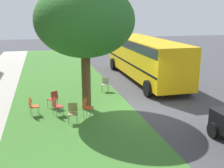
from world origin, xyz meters
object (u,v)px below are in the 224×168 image
at_px(chair_3, 105,83).
at_px(chair_4, 73,111).
at_px(chair_2, 33,105).
at_px(chair_1, 87,106).
at_px(school_bus, 145,55).
at_px(street_tree, 85,21).
at_px(chair_0, 53,98).
at_px(chair_5, 57,105).

relative_size(chair_3, chair_4, 1.00).
relative_size(chair_2, chair_4, 1.00).
xyz_separation_m(chair_1, school_bus, (6.29, -5.13, 1.24)).
xyz_separation_m(street_tree, chair_0, (0.57, 1.60, -3.78)).
distance_m(chair_2, chair_5, 1.12).
bearing_deg(chair_1, chair_3, -24.10).
distance_m(chair_1, chair_4, 0.91).
distance_m(chair_0, chair_2, 1.33).
bearing_deg(chair_5, chair_2, 75.16).
bearing_deg(school_bus, chair_0, 125.21).
height_order(chair_0, chair_5, same).
bearing_deg(chair_3, chair_4, 151.28).
distance_m(street_tree, chair_5, 4.11).
distance_m(chair_2, chair_4, 2.16).
bearing_deg(chair_1, chair_4, 128.95).
bearing_deg(chair_2, street_tree, -82.67).
height_order(chair_0, chair_4, same).
bearing_deg(chair_2, chair_1, -107.23).
xyz_separation_m(chair_1, chair_2, (0.75, 2.42, 0.00)).
height_order(chair_3, chair_4, same).
bearing_deg(chair_5, chair_3, -41.74).
bearing_deg(chair_0, street_tree, -109.56).
xyz_separation_m(chair_3, chair_5, (-3.47, 3.09, 0.00)).
relative_size(chair_3, school_bus, 0.08).
distance_m(chair_0, chair_3, 3.93).
bearing_deg(street_tree, chair_4, 152.24).
relative_size(street_tree, chair_4, 6.86).
bearing_deg(chair_2, chair_5, -104.84).
relative_size(street_tree, chair_2, 6.86).
xyz_separation_m(chair_5, school_bus, (5.82, -6.47, 1.24)).
height_order(chair_2, chair_5, same).
bearing_deg(school_bus, chair_4, 139.58).
distance_m(chair_3, chair_4, 5.14).
bearing_deg(school_bus, chair_5, 131.99).
relative_size(chair_1, chair_4, 1.00).
bearing_deg(chair_4, chair_3, -28.72).
height_order(street_tree, chair_4, street_tree).
distance_m(chair_2, chair_3, 5.25).
height_order(chair_4, chair_5, same).
bearing_deg(chair_5, street_tree, -67.58).
xyz_separation_m(street_tree, school_bus, (5.21, -4.97, -2.54)).
bearing_deg(school_bus, street_tree, 136.31).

